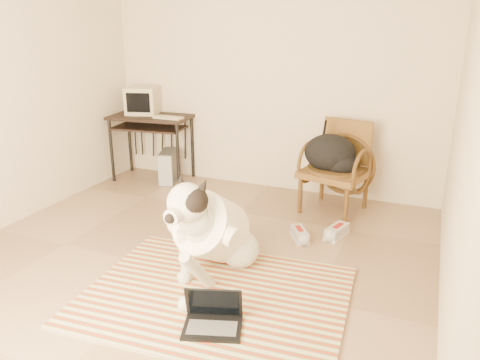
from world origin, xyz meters
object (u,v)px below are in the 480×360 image
Objects in this scene: computer_desk at (150,125)px; crt_monitor at (143,100)px; dog at (212,231)px; backpack at (332,155)px; laptop at (213,318)px; rattan_chair at (337,167)px; pc_tower at (169,166)px.

computer_desk is 2.29× the size of crt_monitor.
dog is 1.79m from backpack.
dog is 0.79m from laptop.
rattan_chair is 1.66× the size of backpack.
rattan_chair is (2.53, -0.20, -0.52)m from crt_monitor.
dog is 2.83× the size of crt_monitor.
laptop is at bearing -53.87° from pc_tower.
crt_monitor is at bearing 134.32° from dog.
rattan_chair is (0.30, 2.41, 0.39)m from laptop.
crt_monitor is at bearing 130.49° from laptop.
laptop is 3.12m from pc_tower.
computer_desk is at bearing 133.28° from dog.
laptop is 3.33m from computer_desk.
backpack reaches higher than pc_tower.
dog is 2.82× the size of pc_tower.
computer_desk reaches higher than pc_tower.
computer_desk is 2.28× the size of pc_tower.
dog is 2.79m from crt_monitor.
crt_monitor reaches higher than rattan_chair.
rattan_chair is at bearing -4.49° from crt_monitor.
rattan_chair is at bearing -2.61° from computer_desk.
rattan_chair is at bearing 70.31° from dog.
rattan_chair is at bearing 55.45° from backpack.
pc_tower is 2.14m from backpack.
crt_monitor is 0.80× the size of backpack.
rattan_chair reaches higher than pc_tower.
pc_tower is 0.81× the size of backpack.
crt_monitor is 2.59m from rattan_chair.
laptop is 0.97× the size of crt_monitor.
computer_desk is (-2.08, 2.52, 0.62)m from laptop.
computer_desk is 1.84× the size of backpack.
crt_monitor is at bearing 166.14° from pc_tower.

